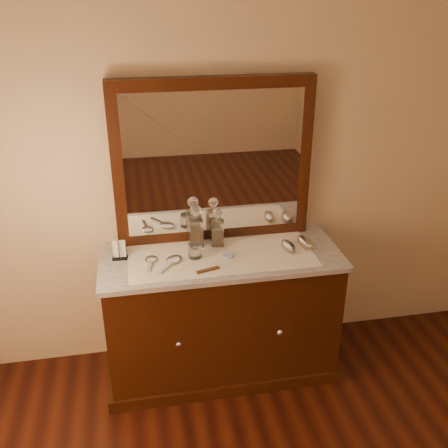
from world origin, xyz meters
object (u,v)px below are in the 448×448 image
(dresser_cabinet, at_px, (221,315))
(comb, at_px, (208,270))
(hand_mirror_inner, at_px, (172,261))
(pin_dish, at_px, (228,255))
(mirror_frame, at_px, (213,162))
(napkin_rack, at_px, (119,250))
(hand_mirror_outer, at_px, (151,261))
(decanter_left, at_px, (196,230))
(brush_far, at_px, (305,242))
(decanter_right, at_px, (218,231))
(brush_near, at_px, (288,246))

(dresser_cabinet, bearing_deg, comb, -120.98)
(hand_mirror_inner, bearing_deg, pin_dish, 2.06)
(mirror_frame, xyz_separation_m, pin_dish, (0.04, -0.28, -0.49))
(pin_dish, xyz_separation_m, napkin_rack, (-0.63, 0.10, 0.04))
(hand_mirror_outer, bearing_deg, pin_dish, -2.39)
(decanter_left, bearing_deg, pin_dish, -46.78)
(brush_far, xyz_separation_m, hand_mirror_inner, (-0.82, -0.06, -0.01))
(decanter_right, distance_m, hand_mirror_inner, 0.35)
(mirror_frame, height_order, brush_far, mirror_frame)
(dresser_cabinet, height_order, pin_dish, pin_dish)
(decanter_right, relative_size, brush_near, 1.59)
(dresser_cabinet, distance_m, brush_far, 0.71)
(hand_mirror_outer, relative_size, hand_mirror_inner, 0.87)
(comb, height_order, hand_mirror_outer, hand_mirror_outer)
(pin_dish, height_order, brush_far, brush_far)
(brush_near, bearing_deg, pin_dish, -177.43)
(pin_dish, height_order, comb, pin_dish)
(hand_mirror_inner, bearing_deg, decanter_left, 48.60)
(decanter_left, xyz_separation_m, brush_near, (0.54, -0.16, -0.08))
(decanter_left, distance_m, brush_near, 0.57)
(dresser_cabinet, bearing_deg, brush_near, -2.33)
(hand_mirror_inner, bearing_deg, hand_mirror_outer, 165.84)
(decanter_left, xyz_separation_m, hand_mirror_inner, (-0.17, -0.19, -0.09))
(mirror_frame, xyz_separation_m, comb, (-0.10, -0.42, -0.49))
(napkin_rack, relative_size, decanter_left, 0.51)
(napkin_rack, bearing_deg, decanter_right, 5.70)
(mirror_frame, xyz_separation_m, hand_mirror_inner, (-0.29, -0.29, -0.49))
(decanter_right, xyz_separation_m, hand_mirror_inner, (-0.30, -0.17, -0.09))
(napkin_rack, relative_size, hand_mirror_inner, 0.63)
(napkin_rack, relative_size, decanter_right, 0.55)
(comb, relative_size, decanter_left, 0.51)
(brush_far, relative_size, hand_mirror_inner, 0.76)
(dresser_cabinet, height_order, brush_near, brush_near)
(mirror_frame, xyz_separation_m, decanter_right, (0.00, -0.12, -0.40))
(dresser_cabinet, height_order, decanter_right, decanter_right)
(comb, bearing_deg, brush_far, 0.04)
(decanter_right, distance_m, brush_far, 0.54)
(comb, distance_m, decanter_right, 0.33)
(dresser_cabinet, distance_m, brush_near, 0.62)
(comb, bearing_deg, napkin_rack, 137.27)
(dresser_cabinet, xyz_separation_m, brush_far, (0.53, 0.01, 0.47))
(decanter_left, height_order, brush_far, decanter_left)
(brush_far, bearing_deg, hand_mirror_outer, -178.26)
(dresser_cabinet, distance_m, decanter_left, 0.58)
(mirror_frame, relative_size, brush_far, 7.19)
(dresser_cabinet, relative_size, hand_mirror_outer, 7.34)
(dresser_cabinet, height_order, mirror_frame, mirror_frame)
(dresser_cabinet, distance_m, hand_mirror_inner, 0.54)
(hand_mirror_inner, bearing_deg, mirror_frame, 44.68)
(mirror_frame, distance_m, hand_mirror_outer, 0.69)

